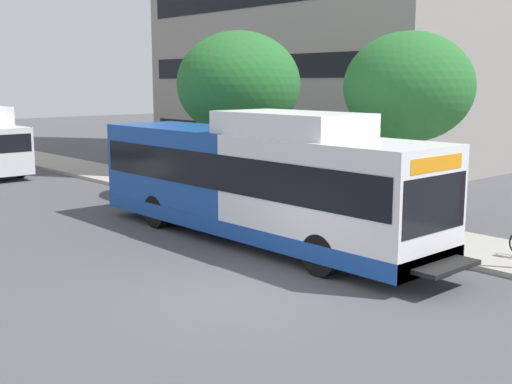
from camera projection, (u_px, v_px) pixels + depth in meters
name	position (u px, v px, depth m)	size (l,w,h in m)	color
ground_plane	(61.00, 232.00, 19.30)	(120.00, 120.00, 0.00)	#4C4C51
sidewalk_curb	(277.00, 209.00, 22.43)	(3.00, 56.00, 0.14)	#A8A399
transit_bus	(256.00, 181.00, 17.98)	(2.58, 12.25, 3.65)	white
street_tree_near_stop	(408.00, 88.00, 18.98)	(3.80, 3.80, 5.74)	#4C3823
street_tree_mid_block	(239.00, 84.00, 24.26)	(4.63, 4.63, 6.16)	#4C3823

